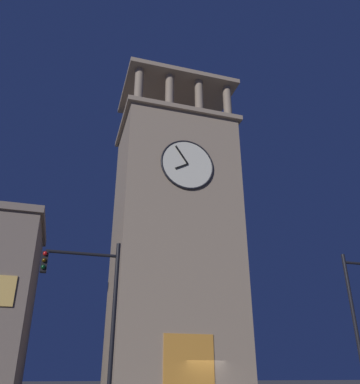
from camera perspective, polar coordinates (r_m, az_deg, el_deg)
clocktower at (r=30.45m, az=-0.76°, el=-7.05°), size 9.52×7.23×27.51m
traffic_signal_mid at (r=15.20m, az=-12.58°, el=-15.24°), size 2.86×0.41×6.39m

